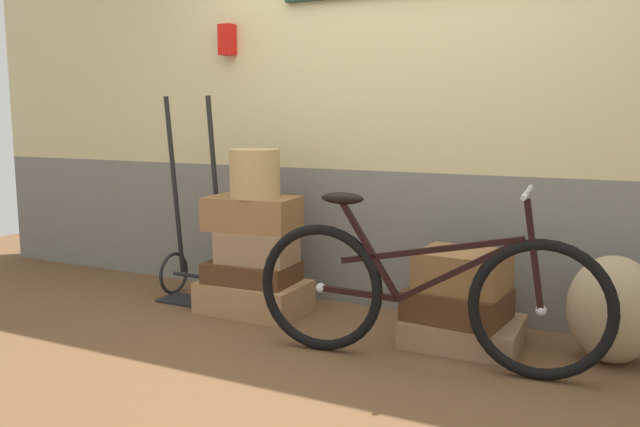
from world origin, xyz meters
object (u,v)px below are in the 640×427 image
luggage_trolley (195,253)px  bicycle (423,294)px  suitcase_3 (252,213)px  burlap_sack (613,310)px  wicker_basket (255,173)px  suitcase_4 (463,331)px  suitcase_2 (257,247)px  suitcase_6 (463,270)px  suitcase_1 (252,272)px  suitcase_5 (457,304)px  suitcase_0 (254,297)px

luggage_trolley → bicycle: (1.70, -0.44, 0.04)m
bicycle → suitcase_3: bearing=162.8°
burlap_sack → bicycle: (-0.82, -0.44, 0.08)m
luggage_trolley → wicker_basket: bearing=-9.4°
wicker_basket → luggage_trolley: (-0.53, 0.09, -0.55)m
suitcase_4 → bicycle: (-0.11, -0.36, 0.28)m
suitcase_2 → suitcase_6: bearing=-2.8°
suitcase_3 → suitcase_4: 1.42m
suitcase_1 → suitcase_3: size_ratio=0.98×
suitcase_2 → suitcase_5: 1.25m
suitcase_0 → burlap_sack: 2.02m
suitcase_2 → bicycle: size_ratio=0.26×
suitcase_5 → suitcase_6: suitcase_6 is taller
suitcase_6 → luggage_trolley: size_ratio=0.33×
suitcase_5 → bicycle: (-0.08, -0.35, 0.13)m
suitcase_0 → luggage_trolley: size_ratio=0.48×
suitcase_0 → luggage_trolley: 0.56m
suitcase_1 → wicker_basket: (0.03, 0.00, 0.60)m
suitcase_3 → suitcase_6: bearing=-6.0°
luggage_trolley → burlap_sack: 2.52m
suitcase_1 → luggage_trolley: bearing=166.1°
suitcase_0 → wicker_basket: wicker_basket is taller
suitcase_5 → suitcase_1: bearing=-174.3°
bicycle → burlap_sack: bearing=28.1°
suitcase_5 → bicycle: bearing=-96.5°
suitcase_2 → wicker_basket: 0.44m
suitcase_0 → bicycle: bicycle is taller
suitcase_0 → suitcase_2: suitcase_2 is taller
wicker_basket → burlap_sack: wicker_basket is taller
suitcase_1 → suitcase_4: suitcase_1 is taller
suitcase_3 → suitcase_5: suitcase_3 is taller
suitcase_1 → suitcase_6: suitcase_6 is taller
suitcase_1 → bicycle: size_ratio=0.31×
suitcase_0 → bicycle: size_ratio=0.37×
suitcase_5 → luggage_trolley: bearing=-177.2°
suitcase_1 → suitcase_4: 1.32m
suitcase_2 → suitcase_4: suitcase_2 is taller
suitcase_4 → wicker_basket: (-1.28, -0.01, 0.79)m
suitcase_3 → bicycle: size_ratio=0.31×
suitcase_2 → wicker_basket: (-0.01, 0.01, 0.44)m
suitcase_3 → suitcase_4: suitcase_3 is taller
luggage_trolley → burlap_sack: bearing=-0.1°
burlap_sack → bicycle: bicycle is taller
suitcase_1 → burlap_sack: burlap_sack is taller
suitcase_6 → suitcase_3: bearing=-177.3°
suitcase_4 → suitcase_5: 0.15m
suitcase_0 → burlap_sack: size_ratio=1.19×
suitcase_1 → suitcase_3: suitcase_3 is taller
wicker_basket → burlap_sack: 2.08m
suitcase_1 → suitcase_3: bearing=104.7°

